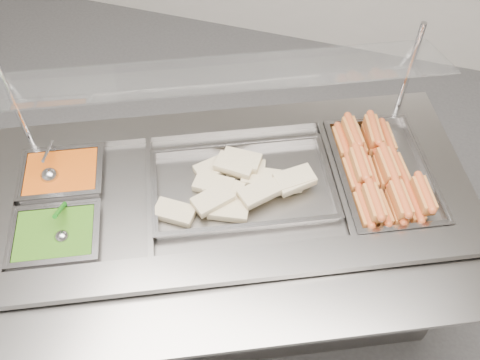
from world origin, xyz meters
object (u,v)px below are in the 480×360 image
(pan_wraps, at_px, (243,188))
(serving_spoon, at_px, (62,232))
(steam_counter, at_px, (229,246))
(ladle, at_px, (50,174))
(pan_hotdogs, at_px, (382,176))
(sneeze_guard, at_px, (219,75))

(pan_wraps, bearing_deg, serving_spoon, -143.82)
(steam_counter, xyz_separation_m, ladle, (-0.65, -0.15, 0.43))
(steam_counter, distance_m, serving_spoon, 0.74)
(steam_counter, distance_m, ladle, 0.79)
(pan_hotdogs, bearing_deg, ladle, -162.03)
(pan_wraps, bearing_deg, steam_counter, -156.33)
(pan_wraps, bearing_deg, sneeze_guard, 129.01)
(steam_counter, relative_size, ladle, 10.87)
(pan_hotdogs, bearing_deg, steam_counter, -156.33)
(steam_counter, bearing_deg, ladle, -167.13)
(pan_wraps, distance_m, ladle, 0.72)
(sneeze_guard, relative_size, ladle, 8.61)
(pan_hotdogs, bearing_deg, pan_wraps, -156.33)
(pan_wraps, height_order, ladle, ladle)
(steam_counter, height_order, pan_wraps, pan_wraps)
(sneeze_guard, height_order, ladle, sneeze_guard)
(pan_hotdogs, relative_size, serving_spoon, 3.83)
(pan_wraps, distance_m, serving_spoon, 0.66)
(pan_hotdogs, height_order, ladle, ladle)
(sneeze_guard, distance_m, pan_wraps, 0.43)
(serving_spoon, bearing_deg, ladle, 127.68)
(pan_hotdogs, height_order, pan_wraps, same)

